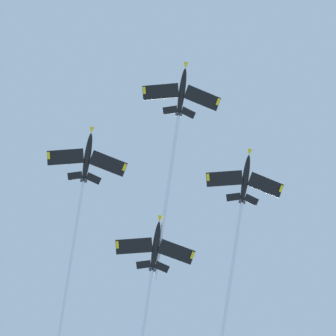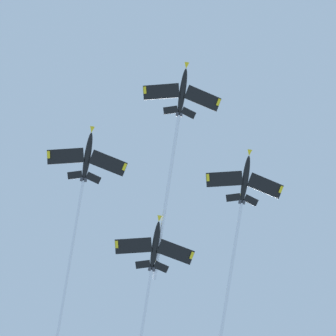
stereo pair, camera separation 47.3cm
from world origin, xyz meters
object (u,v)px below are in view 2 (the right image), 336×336
at_px(jet_left_wing, 239,219).
at_px(jet_lead, 176,132).
at_px(jet_slot, 150,276).
at_px(jet_right_wing, 82,188).

bearing_deg(jet_left_wing, jet_lead, -38.96).
distance_m(jet_lead, jet_slot, 36.15).
distance_m(jet_left_wing, jet_slot, 26.12).
bearing_deg(jet_right_wing, jet_slot, 139.14).
xyz_separation_m(jet_lead, jet_left_wing, (-19.67, 15.90, -8.87)).
distance_m(jet_lead, jet_right_wing, 27.20).
relative_size(jet_lead, jet_slot, 1.09).
height_order(jet_left_wing, jet_right_wing, jet_right_wing).
height_order(jet_lead, jet_left_wing, jet_lead).
bearing_deg(jet_left_wing, jet_slot, -118.56).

